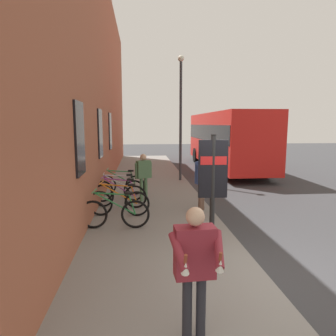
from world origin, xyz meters
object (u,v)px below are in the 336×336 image
object	(u,v)px
bicycle_beside_lamp	(119,190)
street_lamp	(181,108)
bicycle_far_end	(119,195)
bicycle_by_door	(121,184)
bicycle_nearest_sign	(119,202)
city_bus	(225,137)
transit_info_sign	(213,177)
pedestrian_by_facade	(202,176)
tourist_with_hotdogs	(195,260)
pedestrian_near_bus	(143,172)
bicycle_end_of_row	(115,213)

from	to	relation	value
bicycle_beside_lamp	street_lamp	distance (m)	5.37
bicycle_far_end	bicycle_by_door	distance (m)	1.70
bicycle_nearest_sign	city_bus	bearing A→B (deg)	-31.57
city_bus	transit_info_sign	bearing A→B (deg)	162.79
pedestrian_by_facade	tourist_with_hotdogs	bearing A→B (deg)	167.42
pedestrian_near_bus	pedestrian_by_facade	xyz separation A→B (m)	(-1.34, -1.71, 0.09)
bicycle_end_of_row	pedestrian_by_facade	distance (m)	2.89
bicycle_far_end	pedestrian_by_facade	xyz separation A→B (m)	(-0.59, -2.48, 0.68)
bicycle_by_door	bicycle_nearest_sign	bearing A→B (deg)	-178.02
bicycle_beside_lamp	pedestrian_by_facade	xyz separation A→B (m)	(-1.35, -2.55, 0.68)
bicycle_by_door	bicycle_beside_lamp	bearing A→B (deg)	178.67
pedestrian_by_facade	pedestrian_near_bus	bearing A→B (deg)	51.99
bicycle_far_end	street_lamp	xyz separation A→B (m)	(4.46, -2.53, 2.90)
bicycle_beside_lamp	bicycle_nearest_sign	bearing A→B (deg)	-176.12
bicycle_far_end	bicycle_beside_lamp	world-z (taller)	same
bicycle_far_end	pedestrian_near_bus	xyz separation A→B (m)	(0.75, -0.77, 0.59)
bicycle_far_end	pedestrian_by_facade	bearing A→B (deg)	-103.26
bicycle_by_door	pedestrian_by_facade	world-z (taller)	pedestrian_by_facade
bicycle_beside_lamp	transit_info_sign	world-z (taller)	transit_info_sign
bicycle_far_end	bicycle_by_door	size ratio (longest dim) A/B	0.98
bicycle_far_end	tourist_with_hotdogs	world-z (taller)	tourist_with_hotdogs
bicycle_far_end	transit_info_sign	size ratio (longest dim) A/B	0.72
bicycle_end_of_row	tourist_with_hotdogs	bearing A→B (deg)	-162.78
bicycle_beside_lamp	transit_info_sign	xyz separation A→B (m)	(-4.51, -2.10, 1.21)
bicycle_end_of_row	bicycle_nearest_sign	bearing A→B (deg)	-2.09
pedestrian_by_facade	street_lamp	size ratio (longest dim) A/B	0.31
bicycle_nearest_sign	bicycle_beside_lamp	world-z (taller)	same
city_bus	street_lamp	xyz separation A→B (m)	(-4.08, 3.30, 1.49)
transit_info_sign	pedestrian_near_bus	size ratio (longest dim) A/B	1.50
tourist_with_hotdogs	street_lamp	bearing A→B (deg)	-6.87
bicycle_beside_lamp	bicycle_by_door	bearing A→B (deg)	-1.33
bicycle_nearest_sign	bicycle_by_door	bearing A→B (deg)	1.98
bicycle_nearest_sign	street_lamp	world-z (taller)	street_lamp
bicycle_beside_lamp	bicycle_by_door	size ratio (longest dim) A/B	1.00
bicycle_end_of_row	transit_info_sign	xyz separation A→B (m)	(-1.83, -2.02, 1.21)
bicycle_far_end	city_bus	size ratio (longest dim) A/B	0.16
bicycle_end_of_row	tourist_with_hotdogs	distance (m)	4.32
bicycle_beside_lamp	pedestrian_near_bus	world-z (taller)	pedestrian_near_bus
pedestrian_near_bus	pedestrian_by_facade	distance (m)	2.18
bicycle_end_of_row	bicycle_by_door	size ratio (longest dim) A/B	1.00
bicycle_by_door	tourist_with_hotdogs	bearing A→B (deg)	-170.30
street_lamp	bicycle_nearest_sign	bearing A→B (deg)	155.03
bicycle_far_end	pedestrian_by_facade	world-z (taller)	pedestrian_by_facade
city_bus	street_lamp	bearing A→B (deg)	141.02
bicycle_far_end	bicycle_beside_lamp	size ratio (longest dim) A/B	0.98
bicycle_end_of_row	bicycle_by_door	xyz separation A→B (m)	(3.62, 0.05, 0.00)
transit_info_sign	bicycle_far_end	bearing A→B (deg)	28.42
bicycle_by_door	tourist_with_hotdogs	size ratio (longest dim) A/B	1.07
bicycle_end_of_row	city_bus	distance (m)	12.05
bicycle_beside_lamp	transit_info_sign	distance (m)	5.12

